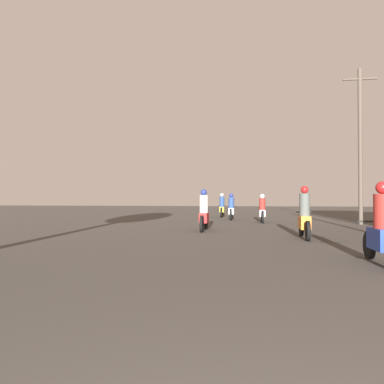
% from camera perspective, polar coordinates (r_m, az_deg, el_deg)
% --- Properties ---
extents(motorcycle_blue, '(0.60, 2.04, 1.59)m').
position_cam_1_polar(motorcycle_blue, '(8.00, 26.92, -5.42)').
color(motorcycle_blue, black).
rests_on(motorcycle_blue, ground_plane).
extents(motorcycle_orange, '(0.60, 2.05, 1.66)m').
position_cam_1_polar(motorcycle_orange, '(12.33, 16.76, -3.78)').
color(motorcycle_orange, black).
rests_on(motorcycle_orange, ground_plane).
extents(motorcycle_red, '(0.60, 2.06, 1.63)m').
position_cam_1_polar(motorcycle_red, '(14.65, 1.84, -3.41)').
color(motorcycle_red, black).
rests_on(motorcycle_red, ground_plane).
extents(motorcycle_silver, '(0.60, 1.99, 1.50)m').
position_cam_1_polar(motorcycle_silver, '(19.95, 10.66, -2.88)').
color(motorcycle_silver, black).
rests_on(motorcycle_silver, ground_plane).
extents(motorcycle_white, '(0.60, 1.93, 1.56)m').
position_cam_1_polar(motorcycle_white, '(22.24, 6.02, -2.61)').
color(motorcycle_white, black).
rests_on(motorcycle_white, ground_plane).
extents(motorcycle_yellow, '(0.60, 1.97, 1.62)m').
position_cam_1_polar(motorcycle_yellow, '(25.31, 4.59, -2.37)').
color(motorcycle_yellow, black).
rests_on(motorcycle_yellow, ground_plane).
extents(utility_pole_far, '(1.60, 0.20, 7.63)m').
position_cam_1_polar(utility_pole_far, '(20.19, 24.26, 6.82)').
color(utility_pole_far, '#4C4238').
rests_on(utility_pole_far, ground_plane).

